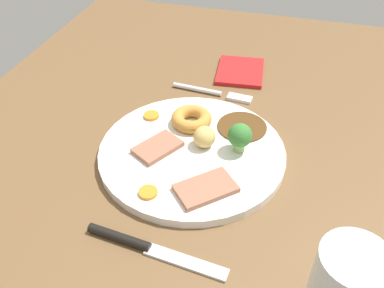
{
  "coord_description": "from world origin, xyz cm",
  "views": [
    {
      "loc": [
        44.58,
        14.11,
        46.64
      ],
      "look_at": [
        -2.28,
        0.79,
        6.0
      ],
      "focal_mm": 39.23,
      "sensor_mm": 36.0,
      "label": 1
    }
  ],
  "objects_px": {
    "yorkshire_pudding": "(191,119)",
    "fork": "(214,93)",
    "broccoli_floret": "(240,136)",
    "roast_potato_left": "(204,137)",
    "knife": "(143,246)",
    "meat_slice_under": "(206,188)",
    "carrot_coin_back": "(151,116)",
    "dinner_plate": "(192,152)",
    "folded_napkin": "(240,71)",
    "meat_slice_main": "(158,147)",
    "carrot_coin_front": "(148,192)"
  },
  "relations": [
    {
      "from": "yorkshire_pudding",
      "to": "fork",
      "type": "relative_size",
      "value": 0.43
    },
    {
      "from": "yorkshire_pudding",
      "to": "broccoli_floret",
      "type": "bearing_deg",
      "value": 63.58
    },
    {
      "from": "roast_potato_left",
      "to": "knife",
      "type": "bearing_deg",
      "value": -7.62
    },
    {
      "from": "meat_slice_under",
      "to": "broccoli_floret",
      "type": "height_order",
      "value": "broccoli_floret"
    },
    {
      "from": "roast_potato_left",
      "to": "carrot_coin_back",
      "type": "xyz_separation_m",
      "value": [
        -0.05,
        -0.1,
        -0.01
      ]
    },
    {
      "from": "dinner_plate",
      "to": "fork",
      "type": "bearing_deg",
      "value": -177.7
    },
    {
      "from": "folded_napkin",
      "to": "dinner_plate",
      "type": "bearing_deg",
      "value": -5.15
    },
    {
      "from": "dinner_plate",
      "to": "yorkshire_pudding",
      "type": "bearing_deg",
      "value": -163.32
    },
    {
      "from": "fork",
      "to": "roast_potato_left",
      "type": "bearing_deg",
      "value": -77.72
    },
    {
      "from": "dinner_plate",
      "to": "fork",
      "type": "distance_m",
      "value": 0.18
    },
    {
      "from": "folded_napkin",
      "to": "carrot_coin_back",
      "type": "bearing_deg",
      "value": -28.56
    },
    {
      "from": "meat_slice_main",
      "to": "knife",
      "type": "height_order",
      "value": "meat_slice_main"
    },
    {
      "from": "carrot_coin_front",
      "to": "folded_napkin",
      "type": "height_order",
      "value": "carrot_coin_front"
    },
    {
      "from": "meat_slice_main",
      "to": "knife",
      "type": "bearing_deg",
      "value": 13.24
    },
    {
      "from": "folded_napkin",
      "to": "carrot_coin_front",
      "type": "bearing_deg",
      "value": -8.5
    },
    {
      "from": "meat_slice_main",
      "to": "fork",
      "type": "bearing_deg",
      "value": 167.42
    },
    {
      "from": "meat_slice_main",
      "to": "carrot_coin_back",
      "type": "bearing_deg",
      "value": -153.4
    },
    {
      "from": "carrot_coin_back",
      "to": "knife",
      "type": "height_order",
      "value": "carrot_coin_back"
    },
    {
      "from": "broccoli_floret",
      "to": "knife",
      "type": "height_order",
      "value": "broccoli_floret"
    },
    {
      "from": "broccoli_floret",
      "to": "fork",
      "type": "height_order",
      "value": "broccoli_floret"
    },
    {
      "from": "yorkshire_pudding",
      "to": "carrot_coin_front",
      "type": "bearing_deg",
      "value": -4.61
    },
    {
      "from": "carrot_coin_back",
      "to": "carrot_coin_front",
      "type": "bearing_deg",
      "value": 18.7
    },
    {
      "from": "meat_slice_under",
      "to": "fork",
      "type": "distance_m",
      "value": 0.26
    },
    {
      "from": "fork",
      "to": "knife",
      "type": "bearing_deg",
      "value": -86.22
    },
    {
      "from": "meat_slice_main",
      "to": "roast_potato_left",
      "type": "bearing_deg",
      "value": 114.23
    },
    {
      "from": "broccoli_floret",
      "to": "dinner_plate",
      "type": "bearing_deg",
      "value": -75.68
    },
    {
      "from": "roast_potato_left",
      "to": "dinner_plate",
      "type": "bearing_deg",
      "value": -46.73
    },
    {
      "from": "roast_potato_left",
      "to": "carrot_coin_back",
      "type": "bearing_deg",
      "value": -114.33
    },
    {
      "from": "knife",
      "to": "carrot_coin_front",
      "type": "bearing_deg",
      "value": 111.17
    },
    {
      "from": "meat_slice_under",
      "to": "carrot_coin_front",
      "type": "xyz_separation_m",
      "value": [
        0.03,
        -0.07,
        -0.0
      ]
    },
    {
      "from": "dinner_plate",
      "to": "yorkshire_pudding",
      "type": "xyz_separation_m",
      "value": [
        -0.06,
        -0.02,
        0.02
      ]
    },
    {
      "from": "carrot_coin_back",
      "to": "folded_napkin",
      "type": "xyz_separation_m",
      "value": [
        -0.21,
        0.11,
        -0.01
      ]
    },
    {
      "from": "meat_slice_under",
      "to": "knife",
      "type": "bearing_deg",
      "value": -27.03
    },
    {
      "from": "fork",
      "to": "meat_slice_under",
      "type": "bearing_deg",
      "value": -74.81
    },
    {
      "from": "dinner_plate",
      "to": "knife",
      "type": "xyz_separation_m",
      "value": [
        0.18,
        -0.01,
        -0.0
      ]
    },
    {
      "from": "meat_slice_main",
      "to": "meat_slice_under",
      "type": "relative_size",
      "value": 0.87
    },
    {
      "from": "yorkshire_pudding",
      "to": "broccoli_floret",
      "type": "height_order",
      "value": "broccoli_floret"
    },
    {
      "from": "roast_potato_left",
      "to": "knife",
      "type": "height_order",
      "value": "roast_potato_left"
    },
    {
      "from": "meat_slice_main",
      "to": "fork",
      "type": "xyz_separation_m",
      "value": [
        -0.19,
        0.04,
        -0.01
      ]
    },
    {
      "from": "folded_napkin",
      "to": "roast_potato_left",
      "type": "bearing_deg",
      "value": -1.96
    },
    {
      "from": "fork",
      "to": "knife",
      "type": "relative_size",
      "value": 0.83
    },
    {
      "from": "yorkshire_pudding",
      "to": "roast_potato_left",
      "type": "bearing_deg",
      "value": 36.12
    },
    {
      "from": "meat_slice_under",
      "to": "fork",
      "type": "height_order",
      "value": "meat_slice_under"
    },
    {
      "from": "fork",
      "to": "carrot_coin_back",
      "type": "bearing_deg",
      "value": -120.66
    },
    {
      "from": "knife",
      "to": "folded_napkin",
      "type": "bearing_deg",
      "value": 91.36
    },
    {
      "from": "knife",
      "to": "fork",
      "type": "bearing_deg",
      "value": 95.22
    },
    {
      "from": "meat_slice_under",
      "to": "yorkshire_pudding",
      "type": "relative_size",
      "value": 1.22
    },
    {
      "from": "dinner_plate",
      "to": "carrot_coin_back",
      "type": "relative_size",
      "value": 11.06
    },
    {
      "from": "knife",
      "to": "folded_napkin",
      "type": "height_order",
      "value": "knife"
    },
    {
      "from": "fork",
      "to": "meat_slice_main",
      "type": "bearing_deg",
      "value": -98.22
    }
  ]
}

